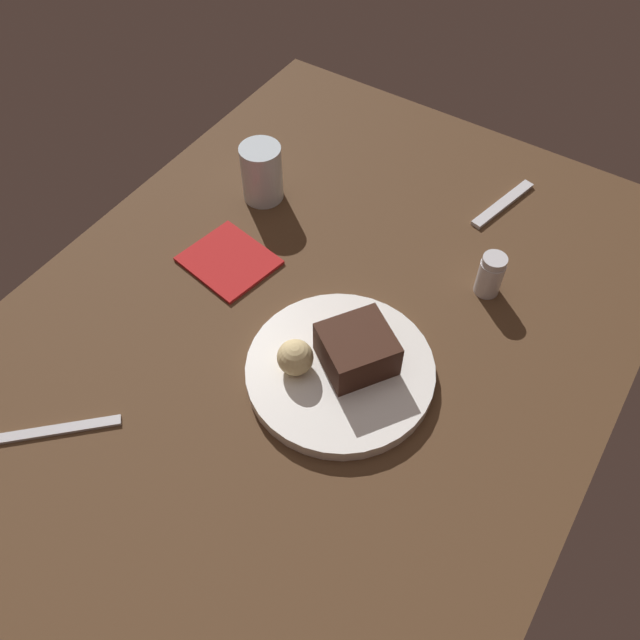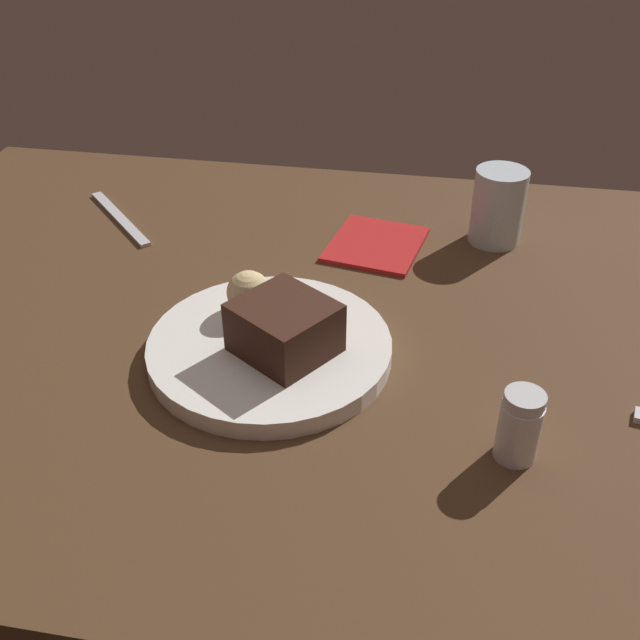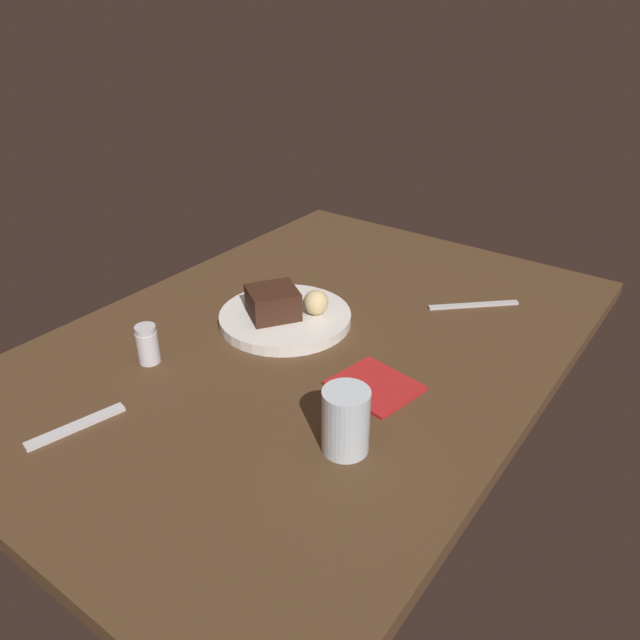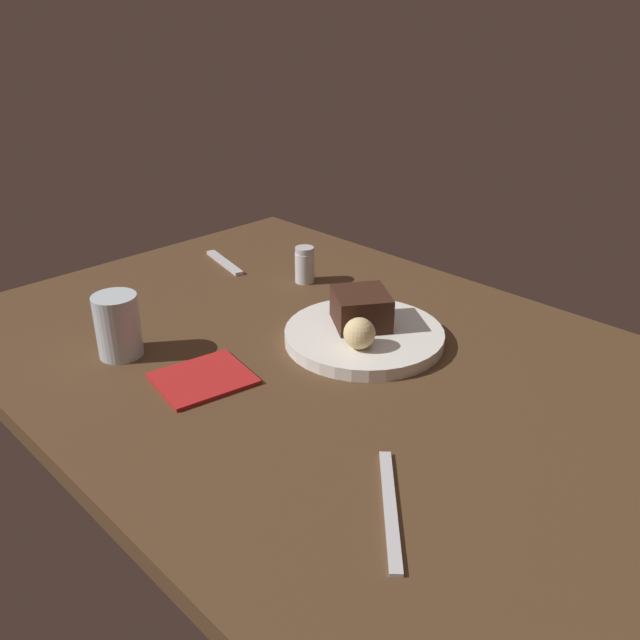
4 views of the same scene
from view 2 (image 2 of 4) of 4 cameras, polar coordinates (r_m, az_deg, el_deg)
name	(u,v)px [view 2 (image 2 of 4)]	position (r cm, az deg, el deg)	size (l,w,h in cm)	color
dining_table	(303,328)	(86.21, -1.35, -0.61)	(120.00, 84.00, 3.00)	#4C331E
dessert_plate	(270,348)	(79.00, -3.87, -2.18)	(25.83, 25.83, 2.05)	white
chocolate_cake_slice	(288,328)	(75.28, -2.47, -0.63)	(9.14, 8.60, 5.57)	#381E14
bread_roll	(249,293)	(81.72, -5.48, 2.10)	(4.91, 4.91, 4.91)	#DBC184
salt_shaker	(519,426)	(68.23, 15.04, -7.87)	(3.81, 3.81, 7.13)	silver
water_glass	(498,207)	(101.42, 13.48, 8.45)	(6.86, 6.86, 10.02)	silver
butter_knife	(120,218)	(109.93, -15.09, 7.55)	(19.00, 1.40, 0.50)	silver
folded_napkin	(376,244)	(99.64, 4.30, 5.80)	(11.53, 13.18, 0.60)	#B21E1E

